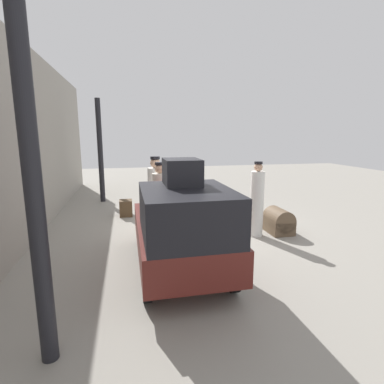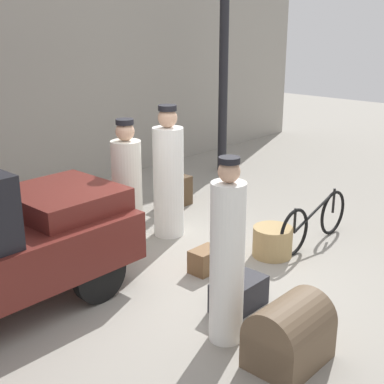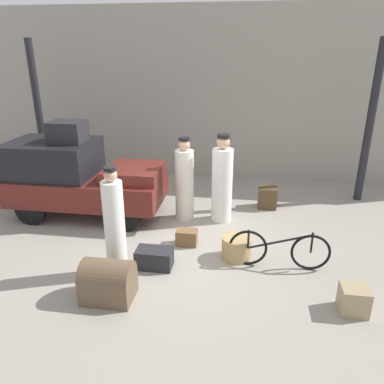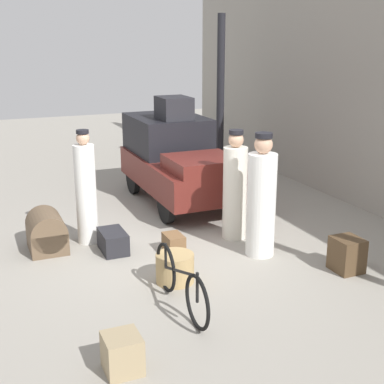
{
  "view_description": "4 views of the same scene",
  "coord_description": "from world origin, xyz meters",
  "px_view_note": "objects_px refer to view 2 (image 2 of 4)",
  "views": [
    {
      "loc": [
        -7.33,
        1.84,
        2.45
      ],
      "look_at": [
        0.2,
        0.2,
        0.95
      ],
      "focal_mm": 28.0,
      "sensor_mm": 36.0,
      "label": 1
    },
    {
      "loc": [
        -4.35,
        -3.99,
        2.95
      ],
      "look_at": [
        0.2,
        0.2,
        0.95
      ],
      "focal_mm": 50.0,
      "sensor_mm": 36.0,
      "label": 2
    },
    {
      "loc": [
        1.16,
        -6.19,
        3.45
      ],
      "look_at": [
        0.2,
        0.2,
        0.95
      ],
      "focal_mm": 35.0,
      "sensor_mm": 36.0,
      "label": 3
    },
    {
      "loc": [
        7.22,
        -2.76,
        3.18
      ],
      "look_at": [
        0.2,
        0.2,
        0.95
      ],
      "focal_mm": 50.0,
      "sensor_mm": 36.0,
      "label": 4
    }
  ],
  "objects_px": {
    "trunk_barrel_dark": "(289,335)",
    "conductor_in_dark_uniform": "(227,259)",
    "porter_standing_middle": "(168,178)",
    "porter_lifting_near_truck": "(127,193)",
    "trunk_wicker_pale": "(205,260)",
    "wicker_basket": "(272,242)",
    "bicycle": "(314,221)",
    "suitcase_black_upright": "(176,191)",
    "trunk_umber_medium": "(239,294)"
  },
  "relations": [
    {
      "from": "trunk_barrel_dark",
      "to": "conductor_in_dark_uniform",
      "type": "bearing_deg",
      "value": 97.71
    },
    {
      "from": "porter_standing_middle",
      "to": "porter_lifting_near_truck",
      "type": "bearing_deg",
      "value": -177.56
    },
    {
      "from": "trunk_wicker_pale",
      "to": "porter_lifting_near_truck",
      "type": "bearing_deg",
      "value": 101.38
    },
    {
      "from": "trunk_wicker_pale",
      "to": "trunk_barrel_dark",
      "type": "bearing_deg",
      "value": -116.36
    },
    {
      "from": "wicker_basket",
      "to": "trunk_wicker_pale",
      "type": "height_order",
      "value": "wicker_basket"
    },
    {
      "from": "trunk_barrel_dark",
      "to": "trunk_wicker_pale",
      "type": "bearing_deg",
      "value": 63.64
    },
    {
      "from": "conductor_in_dark_uniform",
      "to": "bicycle",
      "type": "bearing_deg",
      "value": 12.18
    },
    {
      "from": "wicker_basket",
      "to": "suitcase_black_upright",
      "type": "relative_size",
      "value": 1.06
    },
    {
      "from": "bicycle",
      "to": "wicker_basket",
      "type": "xyz_separation_m",
      "value": [
        -0.7,
        0.2,
        -0.13
      ]
    },
    {
      "from": "trunk_umber_medium",
      "to": "trunk_wicker_pale",
      "type": "height_order",
      "value": "trunk_umber_medium"
    },
    {
      "from": "bicycle",
      "to": "trunk_umber_medium",
      "type": "xyz_separation_m",
      "value": [
        -2.05,
        -0.3,
        -0.17
      ]
    },
    {
      "from": "porter_lifting_near_truck",
      "to": "trunk_wicker_pale",
      "type": "bearing_deg",
      "value": -78.62
    },
    {
      "from": "porter_standing_middle",
      "to": "bicycle",
      "type": "bearing_deg",
      "value": -57.74
    },
    {
      "from": "conductor_in_dark_uniform",
      "to": "trunk_barrel_dark",
      "type": "distance_m",
      "value": 0.87
    },
    {
      "from": "bicycle",
      "to": "conductor_in_dark_uniform",
      "type": "distance_m",
      "value": 2.7
    },
    {
      "from": "trunk_wicker_pale",
      "to": "suitcase_black_upright",
      "type": "relative_size",
      "value": 0.79
    },
    {
      "from": "bicycle",
      "to": "wicker_basket",
      "type": "bearing_deg",
      "value": 164.21
    },
    {
      "from": "porter_lifting_near_truck",
      "to": "trunk_wicker_pale",
      "type": "distance_m",
      "value": 1.35
    },
    {
      "from": "trunk_barrel_dark",
      "to": "suitcase_black_upright",
      "type": "height_order",
      "value": "trunk_barrel_dark"
    },
    {
      "from": "bicycle",
      "to": "trunk_wicker_pale",
      "type": "xyz_separation_m",
      "value": [
        -1.64,
        0.54,
        -0.19
      ]
    },
    {
      "from": "porter_lifting_near_truck",
      "to": "suitcase_black_upright",
      "type": "bearing_deg",
      "value": 25.75
    },
    {
      "from": "bicycle",
      "to": "porter_lifting_near_truck",
      "type": "relative_size",
      "value": 0.93
    },
    {
      "from": "porter_lifting_near_truck",
      "to": "trunk_barrel_dark",
      "type": "distance_m",
      "value": 3.02
    },
    {
      "from": "bicycle",
      "to": "suitcase_black_upright",
      "type": "relative_size",
      "value": 3.42
    },
    {
      "from": "bicycle",
      "to": "porter_standing_middle",
      "type": "height_order",
      "value": "porter_standing_middle"
    },
    {
      "from": "wicker_basket",
      "to": "trunk_umber_medium",
      "type": "distance_m",
      "value": 1.44
    },
    {
      "from": "bicycle",
      "to": "suitcase_black_upright",
      "type": "xyz_separation_m",
      "value": [
        -0.09,
        2.54,
        -0.09
      ]
    },
    {
      "from": "trunk_umber_medium",
      "to": "suitcase_black_upright",
      "type": "xyz_separation_m",
      "value": [
        1.96,
        2.84,
        0.08
      ]
    },
    {
      "from": "conductor_in_dark_uniform",
      "to": "porter_lifting_near_truck",
      "type": "height_order",
      "value": "conductor_in_dark_uniform"
    },
    {
      "from": "trunk_barrel_dark",
      "to": "trunk_umber_medium",
      "type": "relative_size",
      "value": 1.21
    },
    {
      "from": "bicycle",
      "to": "suitcase_black_upright",
      "type": "distance_m",
      "value": 2.55
    },
    {
      "from": "bicycle",
      "to": "porter_standing_middle",
      "type": "bearing_deg",
      "value": 122.26
    },
    {
      "from": "trunk_barrel_dark",
      "to": "porter_lifting_near_truck",
      "type": "bearing_deg",
      "value": 77.59
    },
    {
      "from": "bicycle",
      "to": "wicker_basket",
      "type": "height_order",
      "value": "bicycle"
    },
    {
      "from": "conductor_in_dark_uniform",
      "to": "trunk_barrel_dark",
      "type": "bearing_deg",
      "value": -82.29
    },
    {
      "from": "wicker_basket",
      "to": "conductor_in_dark_uniform",
      "type": "bearing_deg",
      "value": -158.18
    },
    {
      "from": "bicycle",
      "to": "conductor_in_dark_uniform",
      "type": "relative_size",
      "value": 0.92
    },
    {
      "from": "trunk_wicker_pale",
      "to": "conductor_in_dark_uniform",
      "type": "bearing_deg",
      "value": -131.06
    },
    {
      "from": "conductor_in_dark_uniform",
      "to": "suitcase_black_upright",
      "type": "bearing_deg",
      "value": 51.09
    },
    {
      "from": "trunk_barrel_dark",
      "to": "trunk_wicker_pale",
      "type": "height_order",
      "value": "trunk_barrel_dark"
    },
    {
      "from": "porter_lifting_near_truck",
      "to": "suitcase_black_upright",
      "type": "relative_size",
      "value": 3.66
    },
    {
      "from": "porter_lifting_near_truck",
      "to": "porter_standing_middle",
      "type": "xyz_separation_m",
      "value": [
        0.78,
        0.03,
        0.03
      ]
    },
    {
      "from": "conductor_in_dark_uniform",
      "to": "suitcase_black_upright",
      "type": "distance_m",
      "value": 4.03
    },
    {
      "from": "wicker_basket",
      "to": "suitcase_black_upright",
      "type": "height_order",
      "value": "suitcase_black_upright"
    },
    {
      "from": "porter_lifting_near_truck",
      "to": "trunk_umber_medium",
      "type": "bearing_deg",
      "value": -95.21
    },
    {
      "from": "bicycle",
      "to": "porter_lifting_near_truck",
      "type": "xyz_separation_m",
      "value": [
        -1.87,
        1.68,
        0.48
      ]
    },
    {
      "from": "conductor_in_dark_uniform",
      "to": "porter_standing_middle",
      "type": "xyz_separation_m",
      "value": [
        1.51,
        2.28,
        0.0
      ]
    },
    {
      "from": "trunk_umber_medium",
      "to": "suitcase_black_upright",
      "type": "distance_m",
      "value": 3.45
    },
    {
      "from": "wicker_basket",
      "to": "porter_lifting_near_truck",
      "type": "xyz_separation_m",
      "value": [
        -1.17,
        1.49,
        0.62
      ]
    },
    {
      "from": "bicycle",
      "to": "trunk_wicker_pale",
      "type": "height_order",
      "value": "bicycle"
    }
  ]
}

